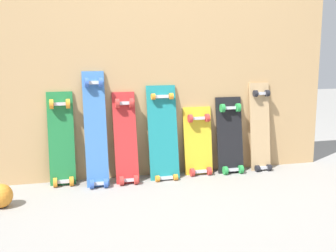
% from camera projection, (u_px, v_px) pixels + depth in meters
% --- Properties ---
extents(ground_plane, '(12.00, 12.00, 0.00)m').
position_uv_depth(ground_plane, '(166.00, 175.00, 3.49)').
color(ground_plane, gray).
extents(plywood_wall_panel, '(2.76, 0.04, 1.62)m').
position_uv_depth(plywood_wall_panel, '(163.00, 74.00, 3.41)').
color(plywood_wall_panel, tan).
rests_on(plywood_wall_panel, ground).
extents(skateboard_green, '(0.19, 0.16, 0.75)m').
position_uv_depth(skateboard_green, '(61.00, 143.00, 3.21)').
color(skateboard_green, '#1E7238').
rests_on(skateboard_green, ground).
extents(skateboard_blue, '(0.16, 0.27, 0.90)m').
position_uv_depth(skateboard_blue, '(96.00, 133.00, 3.21)').
color(skateboard_blue, '#386BAD').
rests_on(skateboard_blue, ground).
extents(skateboard_red, '(0.17, 0.25, 0.74)m').
position_uv_depth(skateboard_red, '(126.00, 142.00, 3.29)').
color(skateboard_red, '#B22626').
rests_on(skateboard_red, ground).
extents(skateboard_teal, '(0.23, 0.22, 0.80)m').
position_uv_depth(skateboard_teal, '(163.00, 137.00, 3.38)').
color(skateboard_teal, '#197A7F').
rests_on(skateboard_teal, ground).
extents(skateboard_yellow, '(0.23, 0.16, 0.60)m').
position_uv_depth(skateboard_yellow, '(198.00, 145.00, 3.50)').
color(skateboard_yellow, gold).
rests_on(skateboard_yellow, ground).
extents(skateboard_black, '(0.22, 0.19, 0.68)m').
position_uv_depth(skateboard_black, '(230.00, 139.00, 3.55)').
color(skateboard_black, black).
rests_on(skateboard_black, ground).
extents(skateboard_natural, '(0.17, 0.17, 0.79)m').
position_uv_depth(skateboard_natural, '(260.00, 131.00, 3.62)').
color(skateboard_natural, tan).
rests_on(skateboard_natural, ground).
extents(rubber_ball, '(0.15, 0.15, 0.15)m').
position_uv_depth(rubber_ball, '(1.00, 196.00, 2.78)').
color(rubber_ball, orange).
rests_on(rubber_ball, ground).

